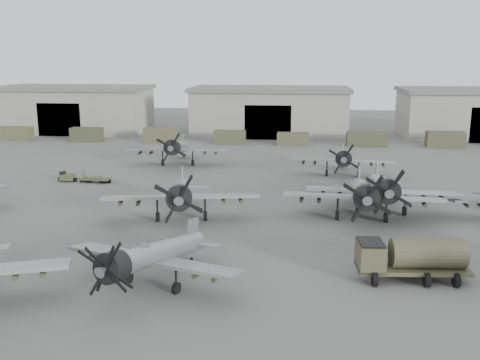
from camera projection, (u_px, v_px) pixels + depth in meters
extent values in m
plane|color=#525250|center=(225.00, 251.00, 40.40)|extent=(220.00, 220.00, 0.00)
cube|color=gray|center=(74.00, 110.00, 103.52)|extent=(28.00, 14.00, 8.00)
cube|color=#60605B|center=(73.00, 88.00, 102.53)|extent=(29.00, 14.80, 0.70)
cube|color=black|center=(59.00, 120.00, 97.16)|extent=(8.12, 0.40, 6.00)
cube|color=gray|center=(270.00, 113.00, 99.50)|extent=(28.00, 14.00, 8.00)
cube|color=#60605B|center=(270.00, 89.00, 98.51)|extent=(29.00, 14.80, 0.70)
cube|color=black|center=(268.00, 123.00, 93.14)|extent=(8.12, 0.40, 6.00)
cube|color=#484930|center=(15.00, 133.00, 93.18)|extent=(6.19, 2.20, 2.28)
cube|color=#383B27|center=(87.00, 134.00, 91.79)|extent=(5.33, 2.20, 2.34)
cube|color=#49472F|center=(160.00, 135.00, 90.41)|extent=(5.40, 2.20, 2.49)
cube|color=#3E422B|center=(230.00, 137.00, 89.19)|extent=(5.29, 2.20, 2.17)
cube|color=#43462D|center=(293.00, 139.00, 88.09)|extent=(5.18, 2.20, 2.00)
cube|color=#383D27|center=(367.00, 139.00, 86.79)|extent=(6.39, 2.20, 2.34)
cube|color=#3E402A|center=(445.00, 140.00, 85.46)|extent=(5.92, 2.20, 2.58)
cylinder|color=gray|center=(158.00, 253.00, 34.19)|extent=(4.64, 10.06, 2.99)
cylinder|color=black|center=(113.00, 267.00, 30.07)|extent=(2.21, 2.02, 1.99)
cube|color=gray|center=(153.00, 259.00, 33.74)|extent=(11.99, 5.87, 0.54)
cube|color=gray|center=(193.00, 230.00, 38.12)|extent=(0.62, 1.54, 1.91)
ellipsoid|color=#3F4C54|center=(143.00, 248.00, 32.65)|extent=(0.91, 1.27, 0.54)
cylinder|color=black|center=(129.00, 278.00, 34.68)|extent=(0.50, 0.81, 0.77)
cylinder|color=black|center=(176.00, 288.00, 33.17)|extent=(0.50, 0.81, 0.77)
cylinder|color=black|center=(191.00, 259.00, 38.35)|extent=(0.21, 0.33, 0.31)
cylinder|color=gray|center=(181.00, 192.00, 48.12)|extent=(3.85, 11.91, 3.48)
cylinder|color=black|center=(179.00, 198.00, 42.85)|extent=(2.41, 2.13, 2.32)
cube|color=gray|center=(181.00, 197.00, 47.54)|extent=(14.13, 5.02, 0.62)
cube|color=gray|center=(183.00, 177.00, 53.16)|extent=(0.48, 1.84, 2.22)
ellipsoid|color=#3F4C54|center=(180.00, 186.00, 46.16)|extent=(0.91, 1.44, 0.62)
cylinder|color=black|center=(158.00, 217.00, 47.56)|extent=(0.47, 0.93, 0.89)
cylinder|color=black|center=(205.00, 216.00, 47.89)|extent=(0.47, 0.93, 0.89)
cylinder|color=black|center=(183.00, 202.00, 53.40)|extent=(0.20, 0.37, 0.36)
cylinder|color=#9B9EA3|center=(362.00, 192.00, 48.08)|extent=(2.30, 11.92, 3.49)
cylinder|color=black|center=(366.00, 198.00, 42.85)|extent=(2.21, 1.88, 2.32)
cube|color=#9B9EA3|center=(362.00, 197.00, 47.50)|extent=(14.08, 3.20, 0.63)
cube|color=#9B9EA3|center=(359.00, 177.00, 53.09)|extent=(0.23, 1.86, 2.23)
ellipsoid|color=#3F4C54|center=(364.00, 185.00, 46.14)|extent=(0.74, 1.37, 0.63)
cylinder|color=black|center=(337.00, 215.00, 48.03)|extent=(0.36, 0.91, 0.89)
cylinder|color=black|center=(386.00, 218.00, 47.36)|extent=(0.36, 0.91, 0.89)
cylinder|color=black|center=(358.00, 202.00, 53.33)|extent=(0.15, 0.36, 0.36)
cylinder|color=gray|center=(178.00, 147.00, 72.11)|extent=(2.37, 11.37, 3.33)
cylinder|color=black|center=(172.00, 148.00, 67.06)|extent=(2.13, 1.82, 2.21)
cube|color=gray|center=(178.00, 150.00, 71.55)|extent=(13.44, 3.26, 0.60)
cube|color=gray|center=(184.00, 140.00, 76.94)|extent=(0.25, 1.78, 2.13)
ellipsoid|color=#3F4C54|center=(176.00, 142.00, 70.24)|extent=(0.73, 1.32, 0.60)
cylinder|color=black|center=(163.00, 163.00, 71.81)|extent=(0.36, 0.87, 0.85)
cylinder|color=black|center=(193.00, 163.00, 71.66)|extent=(0.36, 0.87, 0.85)
cylinder|color=black|center=(184.00, 157.00, 77.17)|extent=(0.15, 0.35, 0.34)
cylinder|color=#97999F|center=(343.00, 158.00, 65.46)|extent=(2.23, 10.67, 3.12)
cylinder|color=black|center=(344.00, 159.00, 60.79)|extent=(2.00, 1.71, 2.08)
cube|color=#97999F|center=(343.00, 161.00, 64.94)|extent=(12.60, 3.06, 0.56)
cube|color=#97999F|center=(343.00, 150.00, 69.92)|extent=(0.23, 1.67, 1.99)
ellipsoid|color=#3F4C54|center=(343.00, 153.00, 63.72)|extent=(0.68, 1.24, 0.56)
cylinder|color=black|center=(327.00, 173.00, 65.44)|extent=(0.33, 0.82, 0.80)
cylinder|color=black|center=(358.00, 174.00, 64.79)|extent=(0.33, 0.82, 0.80)
cylinder|color=black|center=(342.00, 167.00, 70.13)|extent=(0.14, 0.33, 0.32)
cylinder|color=#9B9EA3|center=(381.00, 186.00, 50.13)|extent=(2.30, 11.92, 3.49)
cylinder|color=black|center=(388.00, 191.00, 44.89)|extent=(2.21, 1.88, 2.32)
cube|color=#9B9EA3|center=(382.00, 191.00, 49.55)|extent=(14.08, 3.20, 0.63)
cube|color=#9B9EA3|center=(377.00, 173.00, 55.14)|extent=(0.23, 1.86, 2.23)
ellipsoid|color=#3F4C54|center=(384.00, 180.00, 48.18)|extent=(0.74, 1.37, 0.63)
cylinder|color=black|center=(358.00, 209.00, 50.08)|extent=(0.36, 0.91, 0.89)
cylinder|color=black|center=(404.00, 211.00, 49.41)|extent=(0.36, 0.91, 0.89)
cylinder|color=black|center=(375.00, 196.00, 55.38)|extent=(0.15, 0.36, 0.36)
cube|color=#44412C|center=(412.00, 268.00, 35.19)|extent=(7.39, 2.92, 0.26)
cube|color=#44412C|center=(370.00, 256.00, 35.09)|extent=(1.83, 2.49, 1.76)
cylinder|color=#44412C|center=(428.00, 253.00, 34.92)|extent=(4.89, 2.32, 1.96)
cube|color=black|center=(371.00, 242.00, 34.88)|extent=(1.70, 2.18, 0.15)
cylinder|color=black|center=(375.00, 279.00, 34.19)|extent=(0.38, 0.95, 0.93)
cylinder|color=black|center=(444.00, 266.00, 36.34)|extent=(0.38, 0.95, 0.93)
cube|color=#43412C|center=(67.00, 177.00, 62.62)|extent=(1.69, 1.09, 0.73)
cube|color=black|center=(63.00, 173.00, 62.61)|extent=(0.50, 0.84, 0.46)
cylinder|color=black|center=(67.00, 179.00, 62.69)|extent=(1.12, 0.57, 0.51)
cylinder|color=black|center=(77.00, 178.00, 62.46)|extent=(1.10, 0.13, 0.07)
cube|color=#43412C|center=(95.00, 179.00, 62.10)|extent=(3.52, 1.46, 0.16)
cylinder|color=black|center=(95.00, 181.00, 62.15)|extent=(1.39, 0.47, 0.40)
cylinder|color=#43412C|center=(95.00, 177.00, 62.06)|extent=(1.29, 0.36, 0.29)
imported|color=#4A4930|center=(84.00, 176.00, 62.05)|extent=(0.51, 0.64, 1.54)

